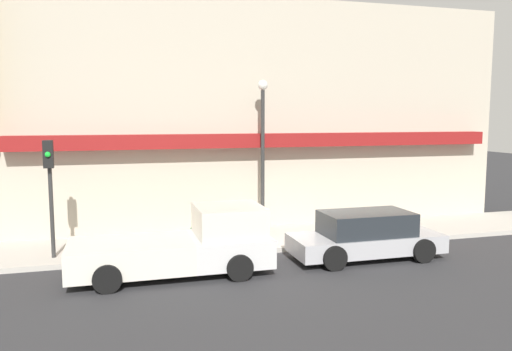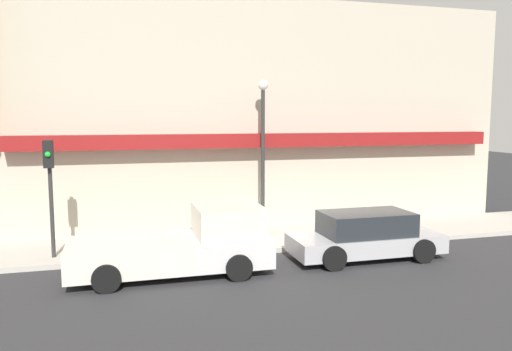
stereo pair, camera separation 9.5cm
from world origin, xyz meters
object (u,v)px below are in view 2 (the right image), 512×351
(street_lamp, at_px, (263,138))
(traffic_light, at_px, (50,177))
(parked_car, at_px, (366,236))
(pickup_truck, at_px, (185,245))
(fire_hydrant, at_px, (193,238))

(street_lamp, xyz_separation_m, traffic_light, (-6.96, -1.67, -1.01))
(parked_car, bearing_deg, street_lamp, 121.66)
(pickup_truck, bearing_deg, traffic_light, 151.69)
(pickup_truck, relative_size, street_lamp, 0.99)
(fire_hydrant, xyz_separation_m, traffic_light, (-4.13, 0.20, 2.04))
(fire_hydrant, distance_m, traffic_light, 4.61)
(pickup_truck, height_order, fire_hydrant, pickup_truck)
(parked_car, height_order, street_lamp, street_lamp)
(parked_car, distance_m, fire_hydrant, 5.35)
(pickup_truck, xyz_separation_m, street_lamp, (3.32, 3.71, 2.77))
(parked_car, relative_size, street_lamp, 0.85)
(fire_hydrant, bearing_deg, parked_car, -20.09)
(pickup_truck, xyz_separation_m, fire_hydrant, (0.49, 1.84, -0.28))
(street_lamp, height_order, traffic_light, street_lamp)
(parked_car, relative_size, traffic_light, 1.33)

